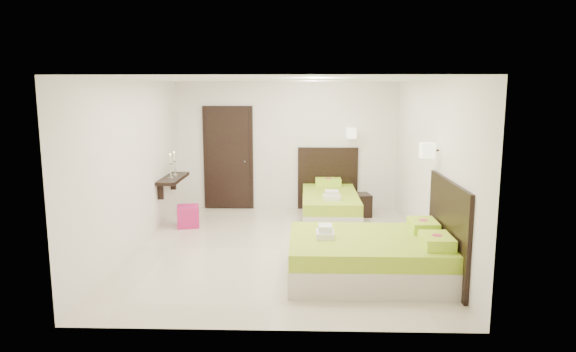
{
  "coord_description": "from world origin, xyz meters",
  "views": [
    {
      "loc": [
        0.34,
        -7.7,
        2.47
      ],
      "look_at": [
        0.1,
        0.3,
        1.1
      ],
      "focal_mm": 32.0,
      "sensor_mm": 36.0,
      "label": 1
    }
  ],
  "objects_px": {
    "nightstand": "(357,205)",
    "ottoman": "(188,216)",
    "bed_single": "(330,204)",
    "bed_double": "(375,255)"
  },
  "relations": [
    {
      "from": "bed_single",
      "to": "bed_double",
      "type": "relative_size",
      "value": 0.98
    },
    {
      "from": "nightstand",
      "to": "ottoman",
      "type": "bearing_deg",
      "value": -172.8
    },
    {
      "from": "ottoman",
      "to": "nightstand",
      "type": "bearing_deg",
      "value": 16.04
    },
    {
      "from": "bed_double",
      "to": "nightstand",
      "type": "distance_m",
      "value": 3.34
    },
    {
      "from": "nightstand",
      "to": "ottoman",
      "type": "xyz_separation_m",
      "value": [
        -3.14,
        -0.9,
        -0.02
      ]
    },
    {
      "from": "bed_double",
      "to": "bed_single",
      "type": "bearing_deg",
      "value": 98.32
    },
    {
      "from": "bed_double",
      "to": "ottoman",
      "type": "bearing_deg",
      "value": 141.1
    },
    {
      "from": "bed_single",
      "to": "nightstand",
      "type": "relative_size",
      "value": 4.21
    },
    {
      "from": "ottoman",
      "to": "bed_single",
      "type": "bearing_deg",
      "value": 12.36
    },
    {
      "from": "bed_single",
      "to": "nightstand",
      "type": "xyz_separation_m",
      "value": [
        0.56,
        0.34,
        -0.09
      ]
    }
  ]
}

